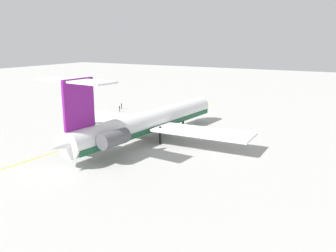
# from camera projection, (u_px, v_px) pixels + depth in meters

# --- Properties ---
(ground) EXTENTS (336.46, 336.46, 0.00)m
(ground) POSITION_uv_depth(u_px,v_px,m) (128.00, 130.00, 75.07)
(ground) COLOR #ADADA8
(main_jetliner) EXTENTS (44.74, 39.65, 13.02)m
(main_jetliner) POSITION_uv_depth(u_px,v_px,m) (145.00, 122.00, 66.12)
(main_jetliner) COLOR white
(main_jetliner) RESTS_ON ground
(ground_crew_near_nose) EXTENTS (0.26, 0.41, 1.64)m
(ground_crew_near_nose) POSITION_uv_depth(u_px,v_px,m) (120.00, 108.00, 93.57)
(ground_crew_near_nose) COLOR black
(ground_crew_near_nose) RESTS_ON ground
(ground_crew_near_tail) EXTENTS (0.26, 0.38, 1.65)m
(ground_crew_near_tail) POSITION_uv_depth(u_px,v_px,m) (122.00, 105.00, 97.05)
(ground_crew_near_tail) COLOR black
(ground_crew_near_tail) RESTS_ON ground
(safety_cone_nose) EXTENTS (0.40, 0.40, 0.55)m
(safety_cone_nose) POSITION_uv_depth(u_px,v_px,m) (162.00, 112.00, 92.30)
(safety_cone_nose) COLOR #EA590F
(safety_cone_nose) RESTS_ON ground
(taxiway_centreline) EXTENTS (91.91, 4.89, 0.01)m
(taxiway_centreline) POSITION_uv_depth(u_px,v_px,m) (113.00, 133.00, 72.21)
(taxiway_centreline) COLOR gold
(taxiway_centreline) RESTS_ON ground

